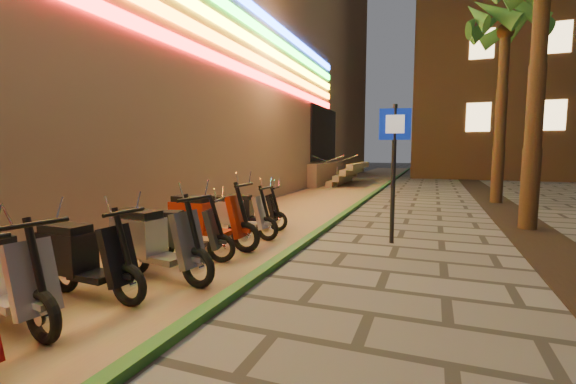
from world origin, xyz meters
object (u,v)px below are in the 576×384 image
at_px(scooter_6, 152,241).
at_px(scooter_8, 204,219).
at_px(scooter_10, 248,210).
at_px(pedestrian_sign, 394,154).
at_px(scooter_9, 235,214).
at_px(scooter_7, 178,233).
at_px(scooter_5, 81,257).

distance_m(scooter_6, scooter_8, 1.78).
bearing_deg(scooter_8, scooter_10, 90.63).
xyz_separation_m(pedestrian_sign, scooter_9, (-3.21, -0.66, -1.29)).
bearing_deg(scooter_7, scooter_6, -90.84).
xyz_separation_m(scooter_5, scooter_9, (0.20, 3.71, -0.02)).
bearing_deg(scooter_7, scooter_9, 75.40).
xyz_separation_m(scooter_6, scooter_9, (-0.16, 2.81, -0.06)).
relative_size(scooter_6, scooter_8, 1.00).
xyz_separation_m(scooter_9, scooter_10, (-0.11, 0.83, -0.04)).
distance_m(pedestrian_sign, scooter_8, 3.92).
distance_m(scooter_5, scooter_9, 3.72).
bearing_deg(pedestrian_sign, scooter_7, -153.81).
bearing_deg(scooter_6, scooter_10, 102.48).
height_order(pedestrian_sign, scooter_9, pedestrian_sign).
relative_size(scooter_7, scooter_8, 0.86).
bearing_deg(scooter_10, scooter_8, -97.12).
relative_size(scooter_8, scooter_9, 1.12).
bearing_deg(scooter_9, scooter_5, -89.09).
xyz_separation_m(scooter_7, scooter_8, (-0.06, 0.89, 0.08)).
distance_m(scooter_8, scooter_9, 1.06).
bearing_deg(scooter_9, scooter_7, -87.02).
bearing_deg(scooter_6, pedestrian_sign, 57.03).
xyz_separation_m(scooter_5, scooter_7, (0.17, 1.77, -0.04)).
bearing_deg(scooter_5, pedestrian_sign, 55.21).
bearing_deg(scooter_8, scooter_5, -91.94).
height_order(scooter_5, scooter_6, scooter_6).
height_order(scooter_6, scooter_10, scooter_6).
bearing_deg(pedestrian_sign, scooter_5, -140.55).
bearing_deg(scooter_8, scooter_7, -85.75).
bearing_deg(scooter_5, scooter_6, 71.20).
bearing_deg(scooter_5, scooter_10, 91.95).
relative_size(scooter_9, scooter_10, 1.08).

